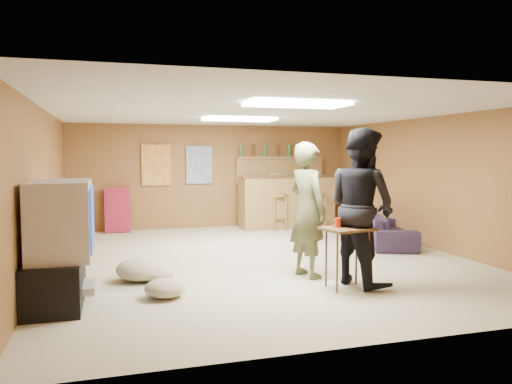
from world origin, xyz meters
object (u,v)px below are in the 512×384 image
object	(u,v)px
bar_counter	(286,202)
sofa	(389,230)
tray_table	(347,258)
person_olive	(307,210)
tv_body	(61,219)
person_black	(361,207)

from	to	relation	value
bar_counter	sofa	world-z (taller)	bar_counter
sofa	tray_table	bearing A→B (deg)	161.64
bar_counter	person_olive	world-z (taller)	person_olive
tray_table	person_olive	bearing A→B (deg)	109.22
tv_body	sofa	size ratio (longest dim) A/B	0.62
person_olive	person_black	distance (m)	0.72
person_black	sofa	distance (m)	2.92
tv_body	bar_counter	bearing A→B (deg)	47.00
bar_counter	person_black	size ratio (longest dim) A/B	1.06
person_olive	tray_table	world-z (taller)	person_olive
person_olive	person_black	world-z (taller)	person_black
tv_body	tray_table	size ratio (longest dim) A/B	1.52
tv_body	tray_table	world-z (taller)	tv_body
person_olive	sofa	world-z (taller)	person_olive
tv_body	person_olive	bearing A→B (deg)	6.19
sofa	tray_table	size ratio (longest dim) A/B	2.46
bar_counter	person_olive	distance (m)	4.32
person_olive	sofa	size ratio (longest dim) A/B	0.98
person_olive	person_black	size ratio (longest dim) A/B	0.92
person_olive	tray_table	distance (m)	0.87
sofa	person_olive	bearing A→B (deg)	149.21
tray_table	tv_body	bearing A→B (deg)	173.68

